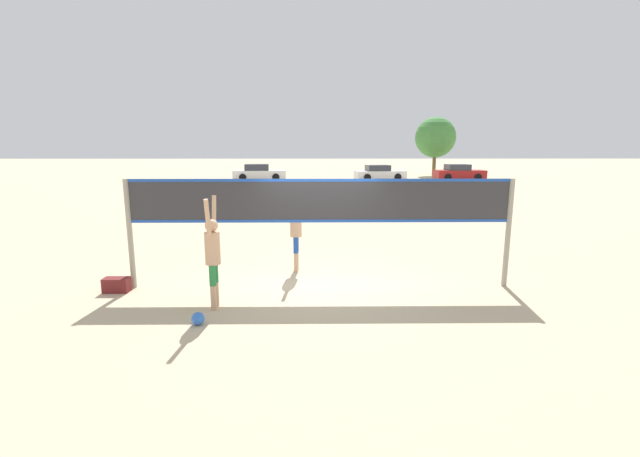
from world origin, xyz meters
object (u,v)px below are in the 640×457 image
(volleyball_net, at_px, (320,209))
(volleyball, at_px, (198,319))
(player_blocker, at_px, (296,226))
(gear_bag, at_px, (117,285))
(parked_car_near, at_px, (259,173))
(parked_car_mid, at_px, (459,173))
(parked_car_far, at_px, (379,173))
(tree_left_cluster, at_px, (435,137))
(player_spiker, at_px, (213,251))

(volleyball_net, distance_m, volleyball, 3.32)
(volleyball, bearing_deg, player_blocker, 64.45)
(player_blocker, bearing_deg, gear_bag, -67.84)
(parked_car_near, height_order, parked_car_mid, parked_car_near)
(volleyball_net, xyz_separation_m, player_blocker, (-0.57, 1.21, -0.59))
(gear_bag, height_order, parked_car_mid, parked_car_mid)
(parked_car_mid, bearing_deg, parked_car_far, 178.08)
(player_blocker, relative_size, parked_car_far, 0.45)
(player_blocker, xyz_separation_m, gear_bag, (-3.69, -1.50, -0.96))
(parked_car_mid, xyz_separation_m, tree_left_cluster, (-0.64, 6.02, 3.28))
(gear_bag, distance_m, parked_car_far, 31.88)
(volleyball_net, bearing_deg, parked_car_near, 99.70)
(player_blocker, distance_m, gear_bag, 4.10)
(volleyball_net, distance_m, tree_left_cluster, 38.13)
(parked_car_far, bearing_deg, player_spiker, -111.92)
(volleyball, distance_m, tree_left_cluster, 40.85)
(volleyball, height_order, parked_car_near, parked_car_near)
(volleyball_net, bearing_deg, gear_bag, -176.01)
(player_blocker, bearing_deg, tree_left_cluster, 159.63)
(gear_bag, bearing_deg, parked_car_far, 71.69)
(gear_bag, distance_m, tree_left_cluster, 40.10)
(gear_bag, xyz_separation_m, tree_left_cluster, (16.62, 36.30, 3.77))
(volleyball, xyz_separation_m, gear_bag, (-2.16, 1.71, 0.04))
(parked_car_near, bearing_deg, player_spiker, -88.61)
(volleyball_net, bearing_deg, player_blocker, 115.14)
(parked_car_far, xyz_separation_m, tree_left_cluster, (6.60, 6.04, 3.31))
(gear_bag, xyz_separation_m, parked_car_near, (-0.90, 30.50, 0.49))
(volleyball_net, xyz_separation_m, parked_car_far, (5.76, 29.97, -1.09))
(volleyball, relative_size, gear_bag, 0.43)
(volleyball, bearing_deg, player_spiker, 81.85)
(player_blocker, height_order, tree_left_cluster, tree_left_cluster)
(player_spiker, xyz_separation_m, parked_car_near, (-3.17, 31.43, -0.46))
(gear_bag, relative_size, tree_left_cluster, 0.09)
(player_spiker, bearing_deg, parked_car_near, 5.76)
(parked_car_near, xyz_separation_m, parked_car_far, (10.92, -0.23, -0.03))
(player_blocker, distance_m, parked_car_far, 29.45)
(volleyball, height_order, tree_left_cluster, tree_left_cluster)
(volleyball_net, xyz_separation_m, parked_car_mid, (12.99, 29.99, -1.06))
(gear_bag, distance_m, parked_car_mid, 34.86)
(parked_car_mid, distance_m, parked_car_far, 7.24)
(volleyball, bearing_deg, gear_bag, 141.50)
(gear_bag, bearing_deg, volleyball_net, 3.99)
(parked_car_near, bearing_deg, player_blocker, -85.36)
(parked_car_mid, bearing_deg, player_spiker, -117.72)
(volleyball, height_order, gear_bag, gear_bag)
(parked_car_mid, relative_size, parked_car_far, 0.94)
(player_spiker, distance_m, player_blocker, 2.82)
(player_spiker, height_order, parked_car_near, player_spiker)
(volleyball, bearing_deg, volleyball_net, 43.70)
(gear_bag, bearing_deg, volleyball, -38.50)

